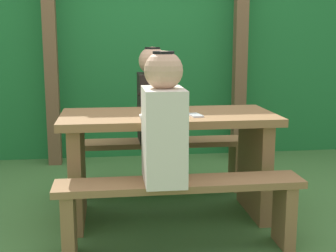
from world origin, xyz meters
name	(u,v)px	position (x,y,z in m)	size (l,w,h in m)	color
ground_plane	(168,216)	(0.00, 0.00, 0.00)	(12.00, 12.00, 0.00)	#427538
hedge_backdrop	(142,44)	(0.00, 2.22, 1.14)	(6.40, 1.07, 2.28)	#1F7132
pergola_post_left	(51,59)	(-0.91, 1.49, 1.01)	(0.12, 0.12, 2.02)	brown
pergola_post_right	(240,58)	(0.91, 1.49, 1.01)	(0.12, 0.12, 2.02)	brown
picnic_table	(168,147)	(0.00, 0.00, 0.49)	(1.40, 0.64, 0.72)	olive
bench_near	(180,200)	(0.00, -0.52, 0.30)	(1.40, 0.24, 0.42)	olive
bench_far	(159,155)	(0.00, 0.52, 0.30)	(1.40, 0.24, 0.42)	olive
person_white_shirt	(164,123)	(-0.09, -0.52, 0.75)	(0.25, 0.35, 0.72)	silver
person_black_coat	(153,98)	(-0.05, 0.52, 0.75)	(0.25, 0.35, 0.72)	black
drinking_glass	(172,108)	(0.02, -0.04, 0.76)	(0.07, 0.07, 0.09)	silver
bottle_left	(163,98)	(-0.03, 0.05, 0.81)	(0.06, 0.06, 0.24)	silver
cell_phone	(195,115)	(0.16, -0.12, 0.72)	(0.07, 0.14, 0.01)	silver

